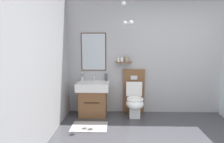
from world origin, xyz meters
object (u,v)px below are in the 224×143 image
object	(u,v)px
vanity_sink_left	(93,98)
toilet	(134,99)
toothbrush_cup	(82,78)
soap_dispenser	(106,77)

from	to	relation	value
vanity_sink_left	toilet	size ratio (longest dim) A/B	0.74
toothbrush_cup	soap_dispenser	distance (m)	0.54
toothbrush_cup	soap_dispenser	size ratio (longest dim) A/B	0.98
vanity_sink_left	toilet	distance (m)	0.90
toilet	soap_dispenser	size ratio (longest dim) A/B	4.94
toilet	soap_dispenser	bearing A→B (deg)	164.73
toilet	soap_dispenser	xyz separation A→B (m)	(-0.63, 0.17, 0.45)
soap_dispenser	vanity_sink_left	bearing A→B (deg)	-146.79
toilet	vanity_sink_left	bearing A→B (deg)	-179.40
soap_dispenser	toothbrush_cup	bearing A→B (deg)	-178.90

